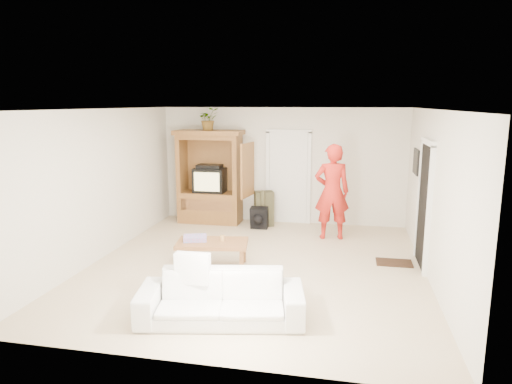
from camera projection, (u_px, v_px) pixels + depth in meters
floor at (256, 266)px, 7.67m from camera, size 6.00×6.00×0.00m
ceiling at (256, 109)px, 7.17m from camera, size 6.00×6.00×0.00m
wall_back at (282, 166)px, 10.31m from camera, size 5.50×0.00×5.50m
wall_front at (196, 246)px, 4.54m from camera, size 5.50×0.00×5.50m
wall_left at (102, 184)px, 7.96m from camera, size 0.00×6.00×6.00m
wall_right at (434, 197)px, 6.89m from camera, size 0.00×6.00×6.00m
armoire at (211, 183)px, 10.37m from camera, size 1.82×1.14×2.10m
door_back at (288, 178)px, 10.30m from camera, size 0.85×0.05×2.04m
doorway_right at (424, 206)px, 7.52m from camera, size 0.05×0.90×2.04m
framed_picture at (416, 162)px, 8.66m from camera, size 0.03×0.60×0.48m
doormat at (394, 263)px, 7.80m from camera, size 0.60×0.40×0.02m
plant at (208, 119)px, 10.06m from camera, size 0.59×0.58×0.49m
man at (332, 192)px, 9.07m from camera, size 0.77×0.57×1.92m
sofa at (221, 298)px, 5.71m from camera, size 2.17×1.17×0.60m
coffee_table at (212, 245)px, 7.58m from camera, size 1.25×0.81×0.44m
towel at (195, 238)px, 7.62m from camera, size 0.45×0.38×0.08m
candle at (222, 238)px, 7.58m from camera, size 0.08×0.08×0.10m
backpack_black at (259, 218)px, 9.91m from camera, size 0.38×0.22×0.46m
backpack_olive at (264, 209)px, 10.14m from camera, size 0.49×0.42×0.77m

